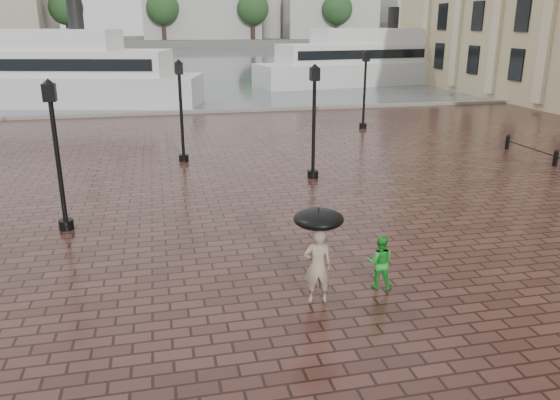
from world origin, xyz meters
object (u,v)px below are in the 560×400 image
street_lamps (191,111)px  adult_pedestrian (318,266)px  ferry_far (368,62)px  ferry_near (46,74)px  child_pedestrian (380,262)px

street_lamps → adult_pedestrian: 13.88m
street_lamps → ferry_far: size_ratio=0.91×
street_lamps → ferry_near: (-9.57, 21.09, -0.02)m
child_pedestrian → ferry_near: bearing=-48.1°
adult_pedestrian → ferry_far: ferry_far is taller
street_lamps → child_pedestrian: (3.44, -13.34, -1.67)m
street_lamps → child_pedestrian: bearing=-75.5°
ferry_near → child_pedestrian: bearing=-55.3°
child_pedestrian → ferry_far: ferry_far is taller
street_lamps → ferry_near: bearing=114.4°
child_pedestrian → ferry_near: (-13.01, 34.43, 1.64)m
ferry_near → ferry_far: size_ratio=1.01×
ferry_far → child_pedestrian: bearing=-119.6°
ferry_near → adult_pedestrian: bearing=-57.9°
ferry_near → ferry_far: 30.69m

